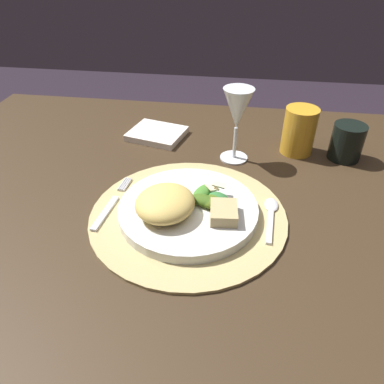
{
  "coord_description": "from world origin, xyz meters",
  "views": [
    {
      "loc": [
        0.1,
        -0.6,
        1.19
      ],
      "look_at": [
        0.01,
        -0.03,
        0.78
      ],
      "focal_mm": 34.03,
      "sensor_mm": 36.0,
      "label": 1
    }
  ],
  "objects_px": {
    "napkin": "(157,134)",
    "amber_tumbler": "(299,131)",
    "dark_tumbler": "(347,142)",
    "dining_table": "(188,236)",
    "fork": "(111,205)",
    "wine_glass": "(237,111)",
    "dinner_plate": "(188,210)",
    "spoon": "(271,212)"
  },
  "relations": [
    {
      "from": "fork",
      "to": "napkin",
      "type": "relative_size",
      "value": 1.28
    },
    {
      "from": "spoon",
      "to": "fork",
      "type": "bearing_deg",
      "value": -175.76
    },
    {
      "from": "napkin",
      "to": "wine_glass",
      "type": "distance_m",
      "value": 0.24
    },
    {
      "from": "wine_glass",
      "to": "dark_tumbler",
      "type": "distance_m",
      "value": 0.27
    },
    {
      "from": "fork",
      "to": "napkin",
      "type": "bearing_deg",
      "value": 86.0
    },
    {
      "from": "dining_table",
      "to": "dark_tumbler",
      "type": "distance_m",
      "value": 0.42
    },
    {
      "from": "dinner_plate",
      "to": "dark_tumbler",
      "type": "distance_m",
      "value": 0.42
    },
    {
      "from": "wine_glass",
      "to": "amber_tumbler",
      "type": "distance_m",
      "value": 0.17
    },
    {
      "from": "amber_tumbler",
      "to": "dark_tumbler",
      "type": "bearing_deg",
      "value": -7.94
    },
    {
      "from": "spoon",
      "to": "dinner_plate",
      "type": "bearing_deg",
      "value": -170.67
    },
    {
      "from": "wine_glass",
      "to": "dining_table",
      "type": "bearing_deg",
      "value": -121.55
    },
    {
      "from": "dining_table",
      "to": "amber_tumbler",
      "type": "bearing_deg",
      "value": 40.08
    },
    {
      "from": "spoon",
      "to": "wine_glass",
      "type": "relative_size",
      "value": 0.78
    },
    {
      "from": "wine_glass",
      "to": "amber_tumbler",
      "type": "relative_size",
      "value": 1.53
    },
    {
      "from": "dinner_plate",
      "to": "amber_tumbler",
      "type": "bearing_deg",
      "value": 51.86
    },
    {
      "from": "wine_glass",
      "to": "spoon",
      "type": "bearing_deg",
      "value": -68.47
    },
    {
      "from": "fork",
      "to": "wine_glass",
      "type": "xyz_separation_m",
      "value": [
        0.22,
        0.22,
        0.11
      ]
    },
    {
      "from": "fork",
      "to": "dark_tumbler",
      "type": "bearing_deg",
      "value": 28.73
    },
    {
      "from": "napkin",
      "to": "wine_glass",
      "type": "height_order",
      "value": "wine_glass"
    },
    {
      "from": "dinner_plate",
      "to": "wine_glass",
      "type": "xyz_separation_m",
      "value": [
        0.07,
        0.22,
        0.1
      ]
    },
    {
      "from": "napkin",
      "to": "amber_tumbler",
      "type": "xyz_separation_m",
      "value": [
        0.35,
        -0.03,
        0.05
      ]
    },
    {
      "from": "fork",
      "to": "dark_tumbler",
      "type": "distance_m",
      "value": 0.54
    },
    {
      "from": "napkin",
      "to": "amber_tumbler",
      "type": "distance_m",
      "value": 0.35
    },
    {
      "from": "dinner_plate",
      "to": "amber_tumbler",
      "type": "relative_size",
      "value": 2.34
    },
    {
      "from": "spoon",
      "to": "dark_tumbler",
      "type": "distance_m",
      "value": 0.3
    },
    {
      "from": "dining_table",
      "to": "dark_tumbler",
      "type": "relative_size",
      "value": 15.49
    },
    {
      "from": "napkin",
      "to": "dining_table",
      "type": "bearing_deg",
      "value": -62.75
    },
    {
      "from": "spoon",
      "to": "dark_tumbler",
      "type": "bearing_deg",
      "value": 53.89
    },
    {
      "from": "fork",
      "to": "dinner_plate",
      "type": "bearing_deg",
      "value": -0.98
    },
    {
      "from": "dark_tumbler",
      "to": "dinner_plate",
      "type": "bearing_deg",
      "value": -141.06
    },
    {
      "from": "dining_table",
      "to": "fork",
      "type": "bearing_deg",
      "value": -149.42
    },
    {
      "from": "dining_table",
      "to": "napkin",
      "type": "bearing_deg",
      "value": 117.25
    },
    {
      "from": "dinner_plate",
      "to": "wine_glass",
      "type": "relative_size",
      "value": 1.53
    },
    {
      "from": "dinner_plate",
      "to": "fork",
      "type": "relative_size",
      "value": 1.51
    },
    {
      "from": "fork",
      "to": "napkin",
      "type": "distance_m",
      "value": 0.31
    },
    {
      "from": "spoon",
      "to": "dark_tumbler",
      "type": "relative_size",
      "value": 1.56
    },
    {
      "from": "spoon",
      "to": "napkin",
      "type": "distance_m",
      "value": 0.4
    },
    {
      "from": "napkin",
      "to": "dark_tumbler",
      "type": "height_order",
      "value": "dark_tumbler"
    },
    {
      "from": "spoon",
      "to": "amber_tumbler",
      "type": "bearing_deg",
      "value": 75.27
    },
    {
      "from": "napkin",
      "to": "amber_tumbler",
      "type": "height_order",
      "value": "amber_tumbler"
    },
    {
      "from": "dinner_plate",
      "to": "dining_table",
      "type": "bearing_deg",
      "value": 98.98
    },
    {
      "from": "amber_tumbler",
      "to": "fork",
      "type": "bearing_deg",
      "value": -143.19
    }
  ]
}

